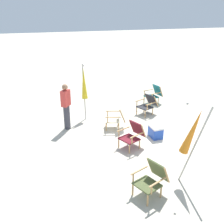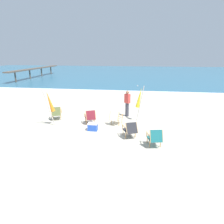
% 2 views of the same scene
% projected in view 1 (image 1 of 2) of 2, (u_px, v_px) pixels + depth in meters
% --- Properties ---
extents(ground_plane, '(80.00, 80.00, 0.00)m').
position_uv_depth(ground_plane, '(154.00, 139.00, 8.61)').
color(ground_plane, beige).
extents(beach_chair_back_left, '(0.76, 0.84, 0.81)m').
position_uv_depth(beach_chair_back_left, '(117.00, 117.00, 9.20)').
color(beach_chair_back_left, beige).
rests_on(beach_chair_back_left, ground).
extents(beach_chair_front_right, '(0.81, 0.92, 0.78)m').
position_uv_depth(beach_chair_front_right, '(148.00, 104.00, 10.47)').
color(beach_chair_front_right, '#28282D').
rests_on(beach_chair_front_right, ground).
extents(beach_chair_front_left, '(0.70, 0.80, 0.81)m').
position_uv_depth(beach_chair_front_left, '(154.00, 94.00, 11.66)').
color(beach_chair_front_left, '#196066').
rests_on(beach_chair_front_left, ground).
extents(beach_chair_back_right, '(0.81, 0.89, 0.80)m').
position_uv_depth(beach_chair_back_right, '(133.00, 134.00, 7.97)').
color(beach_chair_back_right, maroon).
rests_on(beach_chair_back_right, ground).
extents(beach_chair_far_center, '(0.79, 0.88, 0.80)m').
position_uv_depth(beach_chair_far_center, '(152.00, 178.00, 5.93)').
color(beach_chair_far_center, '#515B33').
rests_on(beach_chair_far_center, ground).
extents(umbrella_furled_yellow, '(0.47, 0.25, 2.10)m').
position_uv_depth(umbrella_furled_yellow, '(84.00, 84.00, 9.71)').
color(umbrella_furled_yellow, '#B7B2A8').
rests_on(umbrella_furled_yellow, ground).
extents(umbrella_furled_orange, '(0.50, 0.58, 2.06)m').
position_uv_depth(umbrella_furled_orange, '(192.00, 132.00, 6.01)').
color(umbrella_furled_orange, '#B7B2A8').
rests_on(umbrella_furled_orange, ground).
extents(person_near_chairs, '(0.39, 0.37, 1.63)m').
position_uv_depth(person_near_chairs, '(66.00, 106.00, 9.02)').
color(person_near_chairs, '#383842').
rests_on(person_near_chairs, ground).
extents(cooler_box, '(0.49, 0.35, 0.40)m').
position_uv_depth(cooler_box, '(156.00, 131.00, 8.65)').
color(cooler_box, blue).
rests_on(cooler_box, ground).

